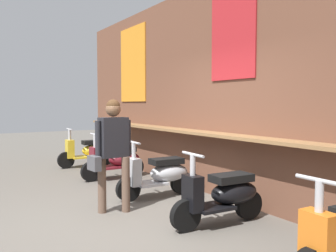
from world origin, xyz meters
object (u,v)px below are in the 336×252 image
Objects in this scene: scooter_silver at (160,174)px; scooter_black at (224,195)px; shopper_with_handbag at (113,144)px; scooter_yellow at (89,151)px; scooter_maroon at (117,160)px.

scooter_silver is 1.61m from scooter_black.
scooter_silver is at bearing 105.68° from shopper_with_handbag.
shopper_with_handbag reaches higher than scooter_silver.
scooter_black is (1.61, -0.00, 0.00)m from scooter_silver.
shopper_with_handbag reaches higher than scooter_black.
scooter_maroon is at bearing 92.25° from scooter_yellow.
scooter_black is at bearing 92.25° from scooter_yellow.
scooter_yellow is 1.00× the size of scooter_black.
scooter_maroon and scooter_black have the same top height.
shopper_with_handbag is at bearing 63.36° from scooter_maroon.
scooter_black is (3.37, -0.00, 0.00)m from scooter_maroon.
scooter_maroon is 1.00× the size of scooter_silver.
scooter_silver is at bearing 92.25° from scooter_yellow.
shopper_with_handbag is (-1.24, -1.02, 0.60)m from scooter_black.
scooter_silver is (1.76, -0.00, 0.00)m from scooter_maroon.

